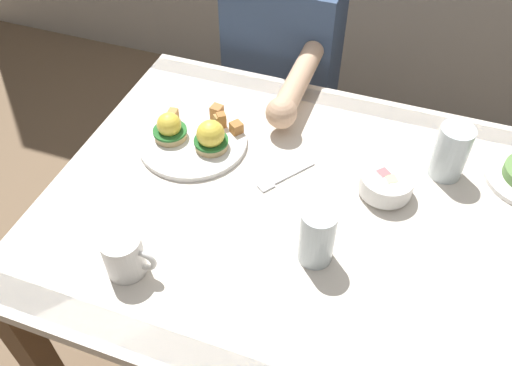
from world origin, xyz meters
name	(u,v)px	position (x,y,z in m)	size (l,w,h in m)	color
ground_plane	(296,361)	(0.00, 0.00, 0.00)	(6.00, 6.00, 0.00)	#7F664C
dining_table	(311,240)	(0.00, 0.00, 0.63)	(1.20, 0.90, 0.74)	silver
eggs_benedict_plate	(194,137)	(-0.34, 0.11, 0.76)	(0.27, 0.27, 0.09)	white
fruit_bowl	(386,184)	(0.13, 0.10, 0.77)	(0.12, 0.12, 0.06)	white
coffee_mug	(124,254)	(-0.31, -0.28, 0.79)	(0.11, 0.08, 0.09)	white
fork	(283,178)	(-0.10, 0.07, 0.74)	(0.11, 0.14, 0.00)	silver
water_glass_near	(317,238)	(0.03, -0.12, 0.80)	(0.07, 0.07, 0.13)	silver
water_glass_far	(450,155)	(0.26, 0.22, 0.80)	(0.08, 0.08, 0.14)	silver
diner_person	(281,73)	(-0.27, 0.60, 0.65)	(0.34, 0.54, 1.14)	#33333D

